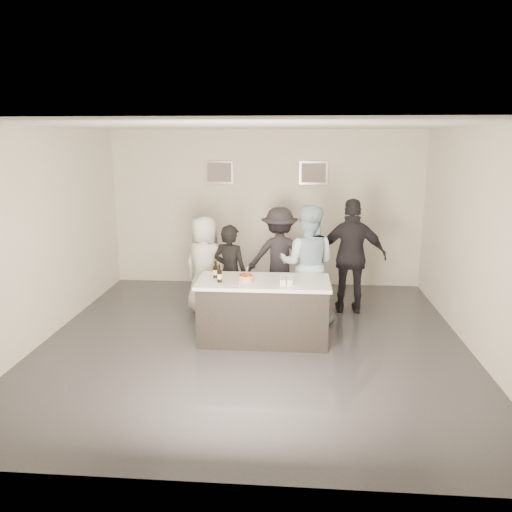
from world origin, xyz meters
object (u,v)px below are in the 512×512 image
Objects in this scene: bar_counter at (263,310)px; beer_bottle_b at (220,273)px; person_guest_back at (279,256)px; person_guest_left at (205,265)px; beer_bottle_a at (215,269)px; cake at (246,278)px; person_main_black at (230,273)px; person_main_blue at (307,264)px; person_guest_right at (352,256)px.

bar_counter is 7.15× the size of beer_bottle_b.
person_guest_back reaches higher than beer_bottle_b.
person_guest_left is (-1.04, 1.13, 0.36)m from bar_counter.
beer_bottle_a is at bearing 135.41° from person_guest_left.
beer_bottle_a is (-0.45, 0.13, 0.09)m from cake.
cake is 0.82× the size of beer_bottle_a.
bar_counter is at bearing 147.66° from person_main_black.
person_guest_back is (0.77, 1.84, -0.18)m from beer_bottle_b.
person_main_blue reaches higher than person_guest_back.
person_main_black is 0.96× the size of person_guest_left.
person_guest_right reaches higher than beer_bottle_b.
person_main_black is 0.91× the size of person_guest_back.
bar_counter is 7.15× the size of beer_bottle_a.
person_main_black reaches higher than cake.
person_guest_back is at bearing -52.05° from person_main_blue.
person_guest_right is (1.61, 1.39, 0.01)m from cake.
beer_bottle_a is 0.16× the size of person_guest_left.
cake is 2.13m from person_guest_right.
person_guest_back is at bearing -107.84° from person_main_black.
person_guest_right is at bearing 44.17° from bar_counter.
cake is 0.11× the size of person_guest_right.
person_main_black is 1.19m from person_guest_back.
person_main_black is (-0.33, 0.82, -0.16)m from cake.
cake is at bearing 132.48° from person_main_black.
beer_bottle_b is 2.00m from person_guest_back.
person_guest_back reaches higher than person_guest_left.
bar_counter is 1.00× the size of person_main_blue.
beer_bottle_b reaches higher than cake.
person_guest_left is (-0.47, 0.37, 0.03)m from person_main_black.
cake is at bearing -165.39° from bar_counter.
person_main_blue is 0.98× the size of person_guest_right.
beer_bottle_b reaches higher than bar_counter.
person_guest_right is (0.74, 0.48, 0.02)m from person_main_blue.
person_guest_back is (-1.20, 0.35, -0.10)m from person_guest_right.
beer_bottle_b is at bearing -165.77° from cake.
person_main_black is (0.12, 0.70, -0.25)m from beer_bottle_a.
bar_counter is 0.98× the size of person_guest_right.
person_main_black is at bearing 111.73° from cake.
cake is 0.38m from beer_bottle_b.
bar_counter is 1.58m from person_guest_left.
beer_bottle_b is 0.95m from person_main_black.
person_guest_left reaches higher than beer_bottle_b.
beer_bottle_b is 1.38m from person_guest_left.
person_guest_back reaches higher than cake.
person_guest_right reaches higher than cake.
person_main_black is at bearing 168.72° from person_guest_left.
cake is at bearing 55.39° from person_main_blue.
beer_bottle_a is 0.15× the size of person_guest_back.
beer_bottle_b is 0.15× the size of person_guest_back.
person_main_blue is 0.88m from person_guest_right.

